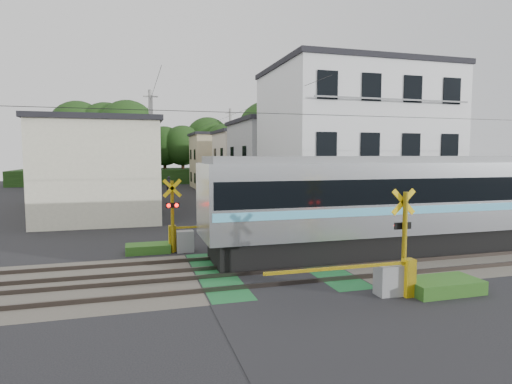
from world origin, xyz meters
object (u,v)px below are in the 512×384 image
object	(u,v)px
apartment_block	(353,145)
pedestrian	(168,184)
commuter_train	(427,201)
crossing_signal_far	(183,235)
crossing_signal_near	(392,272)

from	to	relation	value
apartment_block	pedestrian	distance (m)	26.63
commuter_train	crossing_signal_far	distance (m)	10.47
commuter_train	crossing_signal_far	xyz separation A→B (m)	(-10.08, 2.45, -1.41)
crossing_signal_far	apartment_block	xyz separation A→B (m)	(11.09, 5.84, 3.94)
apartment_block	pedestrian	world-z (taller)	apartment_block
commuter_train	apartment_block	bearing A→B (deg)	83.09
commuter_train	pedestrian	size ratio (longest dim) A/B	11.52
crossing_signal_far	apartment_block	world-z (taller)	apartment_block
crossing_signal_near	apartment_block	bearing A→B (deg)	65.78
crossing_signal_near	crossing_signal_far	world-z (taller)	same
commuter_train	crossing_signal_near	xyz separation A→B (m)	(-4.91, -4.85, -1.41)
crossing_signal_near	crossing_signal_far	xyz separation A→B (m)	(-5.17, 7.31, 0.00)
crossing_signal_near	pedestrian	distance (m)	37.97
commuter_train	apartment_block	world-z (taller)	apartment_block
crossing_signal_near	crossing_signal_far	distance (m)	8.95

